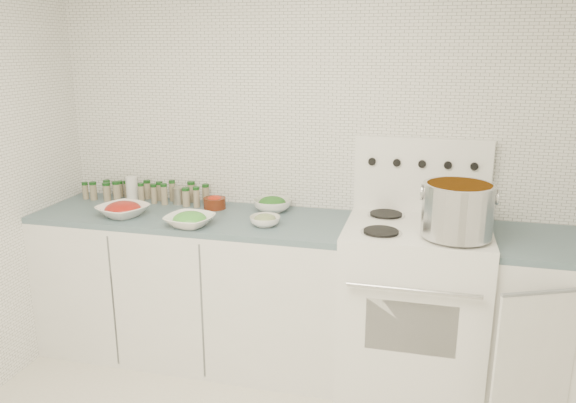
# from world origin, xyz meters

# --- Properties ---
(room_walls) EXTENTS (3.54, 3.04, 2.52)m
(room_walls) POSITION_xyz_m (0.00, 0.00, 1.56)
(room_walls) COLOR white
(room_walls) RESTS_ON ground
(counter_left) EXTENTS (1.85, 0.62, 0.90)m
(counter_left) POSITION_xyz_m (-0.82, 1.19, 0.45)
(counter_left) COLOR white
(counter_left) RESTS_ON ground
(stove) EXTENTS (0.76, 0.70, 1.36)m
(stove) POSITION_xyz_m (0.48, 1.19, 0.50)
(stove) COLOR white
(stove) RESTS_ON ground
(counter_right) EXTENTS (0.89, 0.79, 0.90)m
(counter_right) POSITION_xyz_m (1.30, 1.19, 0.45)
(counter_right) COLOR white
(counter_right) RESTS_ON ground
(stock_pot) EXTENTS (0.37, 0.35, 0.26)m
(stock_pot) POSITION_xyz_m (0.67, 1.02, 1.09)
(stock_pot) COLOR silver
(stock_pot) RESTS_ON stove
(bowl_tomato) EXTENTS (0.35, 0.35, 0.09)m
(bowl_tomato) POSITION_xyz_m (-1.19, 1.05, 0.94)
(bowl_tomato) COLOR white
(bowl_tomato) RESTS_ON counter_left
(bowl_snowpea) EXTENTS (0.29, 0.29, 0.09)m
(bowl_snowpea) POSITION_xyz_m (-0.74, 0.97, 0.94)
(bowl_snowpea) COLOR white
(bowl_snowpea) RESTS_ON counter_left
(bowl_broccoli) EXTENTS (0.23, 0.23, 0.09)m
(bowl_broccoli) POSITION_xyz_m (-0.38, 1.37, 0.94)
(bowl_broccoli) COLOR white
(bowl_broccoli) RESTS_ON counter_left
(bowl_zucchini) EXTENTS (0.21, 0.21, 0.07)m
(bowl_zucchini) POSITION_xyz_m (-0.34, 1.09, 0.93)
(bowl_zucchini) COLOR white
(bowl_zucchini) RESTS_ON counter_left
(bowl_pepper) EXTENTS (0.13, 0.13, 0.08)m
(bowl_pepper) POSITION_xyz_m (-0.74, 1.34, 0.94)
(bowl_pepper) COLOR #531F0E
(bowl_pepper) RESTS_ON counter_left
(salt_canister) EXTENTS (0.08, 0.08, 0.15)m
(salt_canister) POSITION_xyz_m (-1.33, 1.40, 0.98)
(salt_canister) COLOR white
(salt_canister) RESTS_ON counter_left
(tin_can) EXTENTS (0.10, 0.10, 0.11)m
(tin_can) POSITION_xyz_m (-0.99, 1.39, 0.95)
(tin_can) COLOR #A19888
(tin_can) RESTS_ON counter_left
(spice_cluster) EXTENTS (0.84, 0.16, 0.14)m
(spice_cluster) POSITION_xyz_m (-1.22, 1.39, 0.96)
(spice_cluster) COLOR gray
(spice_cluster) RESTS_ON counter_left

